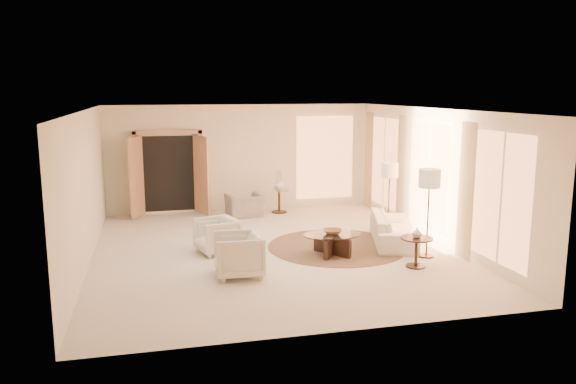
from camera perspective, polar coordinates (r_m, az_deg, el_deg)
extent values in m
cube|color=beige|center=(11.35, -1.50, -5.96)|extent=(7.00, 8.00, 0.02)
cube|color=white|center=(10.90, -1.57, 8.36)|extent=(7.00, 8.00, 0.02)
cube|color=beige|center=(14.94, -4.75, 3.48)|extent=(7.00, 0.04, 2.80)
cube|color=beige|center=(7.26, 5.11, -3.86)|extent=(7.00, 0.04, 2.80)
cube|color=beige|center=(10.87, -19.87, 0.32)|extent=(0.04, 8.00, 2.80)
cube|color=beige|center=(12.25, 14.70, 1.67)|extent=(0.04, 8.00, 2.80)
cube|color=tan|center=(14.70, -12.00, 1.92)|extent=(1.80, 0.12, 2.16)
cube|color=tan|center=(14.45, -15.13, 1.44)|extent=(0.35, 0.66, 2.00)
cube|color=tan|center=(14.49, -8.80, 1.70)|extent=(0.35, 0.66, 2.00)
cylinder|color=#3C271A|center=(11.62, 4.98, -5.53)|extent=(3.23, 3.23, 0.01)
imported|color=silver|center=(12.00, 10.63, -3.70)|extent=(1.37, 2.20, 0.60)
imported|color=silver|center=(11.16, -7.26, -4.25)|extent=(0.88, 0.91, 0.76)
imported|color=silver|center=(9.74, -5.04, -6.17)|extent=(0.79, 0.84, 0.83)
imported|color=gray|center=(14.25, -4.43, -1.00)|extent=(0.95, 0.69, 0.76)
cube|color=black|center=(11.00, 4.51, -5.43)|extent=(0.56, 0.75, 0.38)
cube|color=black|center=(11.00, 4.51, -5.43)|extent=(0.55, 0.75, 0.38)
cylinder|color=white|center=(10.94, 4.53, -4.32)|extent=(1.15, 1.15, 0.02)
cylinder|color=black|center=(10.56, 12.84, -7.34)|extent=(0.36, 0.36, 0.03)
cylinder|color=black|center=(10.49, 12.89, -6.02)|extent=(0.05, 0.05, 0.52)
cylinder|color=black|center=(10.42, 12.95, -4.60)|extent=(0.58, 0.58, 0.03)
cylinder|color=black|center=(14.75, -0.89, -2.03)|extent=(0.41, 0.41, 0.03)
cylinder|color=black|center=(14.69, -0.90, -0.95)|extent=(0.06, 0.06, 0.58)
cylinder|color=white|center=(14.64, -0.90, 0.21)|extent=(0.53, 0.53, 0.03)
cylinder|color=black|center=(13.11, 10.11, -3.77)|extent=(0.26, 0.26, 0.03)
cylinder|color=black|center=(12.97, 10.19, -1.01)|extent=(0.03, 0.03, 1.32)
cylinder|color=#BFB489|center=(12.85, 10.30, 2.21)|extent=(0.38, 0.38, 0.32)
cylinder|color=black|center=(11.23, 13.85, -6.31)|extent=(0.29, 0.29, 0.03)
cylinder|color=black|center=(11.05, 14.01, -2.78)|extent=(0.03, 0.03, 1.45)
cylinder|color=#BFB489|center=(10.90, 14.19, 1.37)|extent=(0.41, 0.41, 0.35)
imported|color=brown|center=(10.93, 4.53, -4.04)|extent=(0.43, 0.43, 0.09)
imported|color=white|center=(10.39, 12.97, -4.06)|extent=(0.20, 0.20, 0.18)
imported|color=white|center=(14.61, -0.90, 0.78)|extent=(0.34, 0.34, 0.28)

